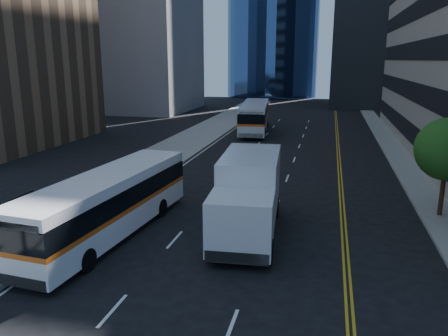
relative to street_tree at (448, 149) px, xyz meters
name	(u,v)px	position (x,y,z in m)	size (l,w,h in m)	color
ground	(241,267)	(-9.00, -8.00, -3.64)	(160.00, 160.00, 0.00)	black
sidewalk_west	(187,142)	(-19.50, 17.00, -3.57)	(5.00, 90.00, 0.15)	gray
sidewalk_east	(395,152)	(0.00, 17.00, -3.57)	(2.00, 90.00, 0.15)	gray
street_tree	(448,149)	(0.00, 0.00, 0.00)	(3.20, 3.20, 5.10)	#332114
bus_front	(109,203)	(-15.60, -6.21, -2.03)	(3.42, 11.63, 2.96)	white
bus_rear	(255,116)	(-14.16, 25.61, -1.85)	(4.12, 12.93, 3.28)	silver
box_truck	(248,195)	(-9.36, -4.51, -1.71)	(3.18, 7.83, 3.66)	silver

